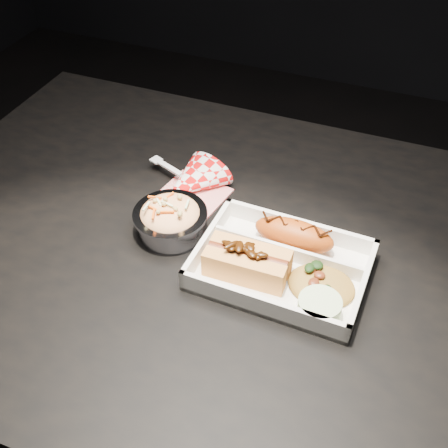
{
  "coord_description": "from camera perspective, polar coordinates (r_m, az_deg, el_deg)",
  "views": [
    {
      "loc": [
        0.2,
        -0.59,
        1.38
      ],
      "look_at": [
        -0.03,
        -0.02,
        0.81
      ],
      "focal_mm": 45.0,
      "sensor_mm": 36.0,
      "label": 1
    }
  ],
  "objects": [
    {
      "name": "hotdog",
      "position": [
        0.82,
        2.38,
        -3.73
      ],
      "size": [
        0.12,
        0.06,
        0.06
      ],
      "rotation": [
        0.0,
        0.0,
        0.02
      ],
      "color": "#E69B4E",
      "rests_on": "food_tray"
    },
    {
      "name": "napkin_fork",
      "position": [
        0.99,
        -3.38,
        4.25
      ],
      "size": [
        0.17,
        0.14,
        0.1
      ],
      "rotation": [
        0.0,
        0.0,
        -0.37
      ],
      "color": "red",
      "rests_on": "dining_table"
    },
    {
      "name": "cupcake_liner",
      "position": [
        0.79,
        9.65,
        -8.41
      ],
      "size": [
        0.06,
        0.06,
        0.03
      ],
      "primitive_type": "cylinder",
      "color": "beige",
      "rests_on": "food_tray"
    },
    {
      "name": "fried_pastry",
      "position": [
        0.87,
        7.12,
        -1.07
      ],
      "size": [
        0.13,
        0.05,
        0.05
      ],
      "primitive_type": "ellipsoid",
      "rotation": [
        0.0,
        0.0,
        -0.03
      ],
      "color": "#B24911",
      "rests_on": "food_tray"
    },
    {
      "name": "foil_coleslaw_cup",
      "position": [
        0.9,
        -5.47,
        0.62
      ],
      "size": [
        0.12,
        0.12,
        0.07
      ],
      "color": "silver",
      "rests_on": "dining_table"
    },
    {
      "name": "fried_rice_mound",
      "position": [
        0.82,
        9.95,
        -5.65
      ],
      "size": [
        0.1,
        0.08,
        0.03
      ],
      "primitive_type": "ellipsoid",
      "rotation": [
        0.0,
        0.0,
        -0.03
      ],
      "color": "#AE7E32",
      "rests_on": "food_tray"
    },
    {
      "name": "dining_table",
      "position": [
        0.95,
        1.89,
        -6.52
      ],
      "size": [
        1.2,
        0.8,
        0.75
      ],
      "color": "black",
      "rests_on": "ground"
    },
    {
      "name": "food_tray",
      "position": [
        0.85,
        5.85,
        -4.45
      ],
      "size": [
        0.26,
        0.19,
        0.04
      ],
      "rotation": [
        0.0,
        0.0,
        -0.03
      ],
      "color": "silver",
      "rests_on": "dining_table"
    }
  ]
}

